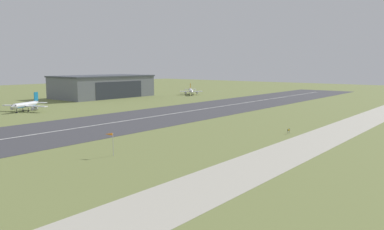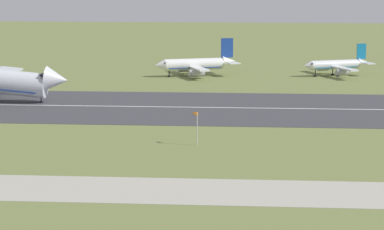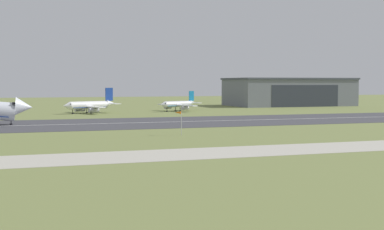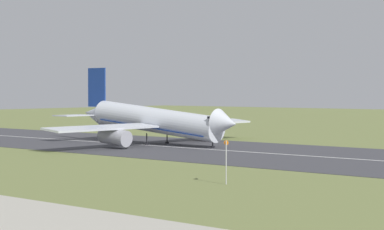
% 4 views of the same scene
% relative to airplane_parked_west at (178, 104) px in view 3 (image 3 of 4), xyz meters
% --- Properties ---
extents(ground_plane, '(703.36, 703.36, 0.00)m').
position_rel_airplane_parked_west_xyz_m(ground_plane, '(2.75, -111.05, -3.01)').
color(ground_plane, olive).
extents(runway_strip, '(463.36, 45.47, 0.06)m').
position_rel_airplane_parked_west_xyz_m(runway_strip, '(2.75, -59.39, -2.98)').
color(runway_strip, '#3D3D42').
rests_on(runway_strip, ground_plane).
extents(runway_centreline, '(417.02, 0.70, 0.01)m').
position_rel_airplane_parked_west_xyz_m(runway_centreline, '(2.75, -59.39, -2.94)').
color(runway_centreline, silver).
rests_on(runway_centreline, runway_strip).
extents(hangar_building, '(64.24, 35.63, 14.72)m').
position_rel_airplane_parked_west_xyz_m(hangar_building, '(72.97, 36.23, 4.37)').
color(hangar_building, slate).
rests_on(hangar_building, ground_plane).
extents(airplane_parked_west, '(19.87, 22.32, 8.61)m').
position_rel_airplane_parked_west_xyz_m(airplane_parked_west, '(0.00, 0.00, 0.00)').
color(airplane_parked_west, silver).
rests_on(airplane_parked_west, ground_plane).
extents(airplane_parked_centre, '(23.60, 22.47, 10.13)m').
position_rel_airplane_parked_west_xyz_m(airplane_parked_centre, '(-38.05, -3.68, 0.15)').
color(airplane_parked_centre, white).
rests_on(airplane_parked_centre, ground_plane).
extents(windsock_pole, '(1.51, 1.88, 5.56)m').
position_rel_airplane_parked_west_xyz_m(windsock_pole, '(-30.40, -99.65, 1.90)').
color(windsock_pole, '#B7B7BC').
rests_on(windsock_pole, ground_plane).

